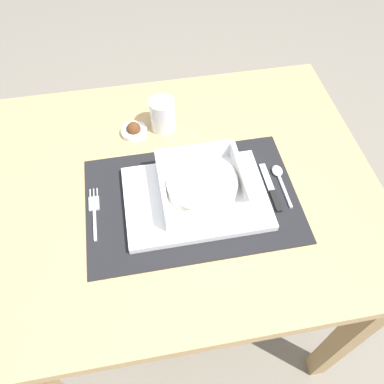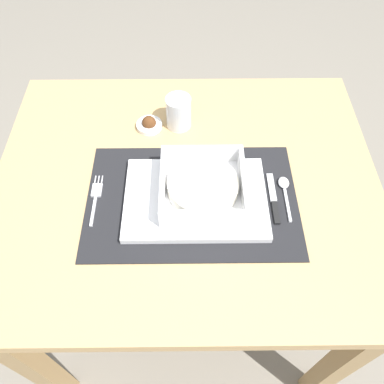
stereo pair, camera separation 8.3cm
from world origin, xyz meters
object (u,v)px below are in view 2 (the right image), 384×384
dining_table (187,208)px  fork (96,196)px  porridge_bowl (203,187)px  drinking_glass (179,114)px  condiment_saucer (149,124)px  butter_knife (274,201)px  spoon (284,187)px

dining_table → fork: (-0.20, -0.05, 0.12)m
porridge_bowl → drinking_glass: bearing=103.4°
drinking_glass → condiment_saucer: size_ratio=1.30×
porridge_bowl → butter_knife: (0.15, -0.02, -0.03)m
condiment_saucer → dining_table: bearing=-61.6°
spoon → porridge_bowl: bearing=-170.6°
dining_table → drinking_glass: size_ratio=10.54×
dining_table → butter_knife: butter_knife is taller
dining_table → butter_knife: 0.23m
porridge_bowl → butter_knife: 0.16m
porridge_bowl → butter_knife: size_ratio=1.34×
dining_table → drinking_glass: bearing=95.9°
spoon → butter_knife: bearing=-124.9°
porridge_bowl → fork: (-0.23, 0.00, -0.03)m
porridge_bowl → fork: bearing=179.8°
spoon → butter_knife: (-0.03, -0.04, -0.00)m
porridge_bowl → condiment_saucer: size_ratio=2.78×
porridge_bowl → fork: 0.24m
porridge_bowl → drinking_glass: 0.23m
porridge_bowl → fork: size_ratio=1.36×
fork → spoon: 0.42m
spoon → drinking_glass: drinking_glass is taller
butter_knife → fork: bearing=173.7°
dining_table → condiment_saucer: condiment_saucer is taller
condiment_saucer → drinking_glass: bearing=6.3°
drinking_glass → spoon: bearing=-41.3°
porridge_bowl → drinking_glass: size_ratio=2.15×
fork → spoon: (0.42, 0.02, 0.00)m
dining_table → porridge_bowl: (0.04, -0.05, 0.15)m
dining_table → porridge_bowl: size_ratio=4.91×
dining_table → drinking_glass: 0.23m
dining_table → butter_knife: size_ratio=6.59×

